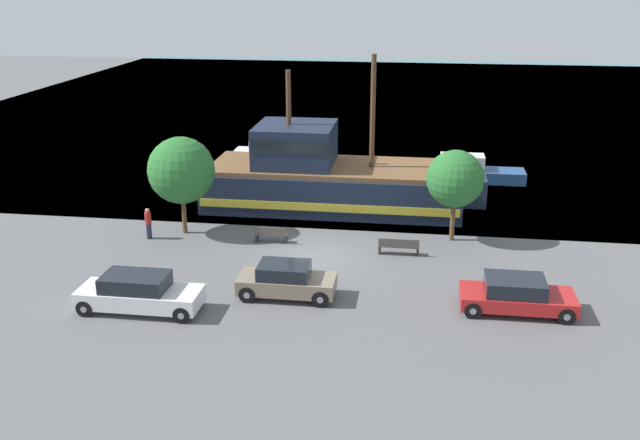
{
  "coord_description": "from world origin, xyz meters",
  "views": [
    {
      "loc": [
        4.68,
        -31.26,
        12.85
      ],
      "look_at": [
        -0.1,
        2.0,
        1.2
      ],
      "focal_mm": 40.0,
      "sensor_mm": 36.0,
      "label": 1
    }
  ],
  "objects_px": {
    "moored_boat_dockside": "(269,153)",
    "pedestrian_walking_near": "(148,223)",
    "parked_car_curb_front": "(516,295)",
    "bench_promenade_east": "(271,234)",
    "fire_hydrant": "(523,283)",
    "parked_car_curb_rear": "(286,281)",
    "pirate_ship": "(329,178)",
    "moored_boat_outer": "(468,171)",
    "parked_car_curb_mid": "(139,293)",
    "bench_promenade_west": "(399,246)"
  },
  "relations": [
    {
      "from": "parked_car_curb_rear",
      "to": "fire_hydrant",
      "type": "xyz_separation_m",
      "value": [
        9.86,
        1.89,
        -0.32
      ]
    },
    {
      "from": "moored_boat_dockside",
      "to": "parked_car_curb_front",
      "type": "bearing_deg",
      "value": -56.44
    },
    {
      "from": "moored_boat_outer",
      "to": "parked_car_curb_rear",
      "type": "height_order",
      "value": "moored_boat_outer"
    },
    {
      "from": "parked_car_curb_rear",
      "to": "bench_promenade_east",
      "type": "xyz_separation_m",
      "value": [
        -1.95,
        6.15,
        -0.3
      ]
    },
    {
      "from": "parked_car_curb_rear",
      "to": "pedestrian_walking_near",
      "type": "relative_size",
      "value": 2.49
    },
    {
      "from": "parked_car_curb_front",
      "to": "fire_hydrant",
      "type": "xyz_separation_m",
      "value": [
        0.5,
        1.93,
        -0.3
      ]
    },
    {
      "from": "parked_car_curb_mid",
      "to": "bench_promenade_west",
      "type": "xyz_separation_m",
      "value": [
        10.08,
        7.49,
        -0.32
      ]
    },
    {
      "from": "parked_car_curb_rear",
      "to": "bench_promenade_west",
      "type": "distance_m",
      "value": 7.01
    },
    {
      "from": "pedestrian_walking_near",
      "to": "fire_hydrant",
      "type": "bearing_deg",
      "value": -12.3
    },
    {
      "from": "pirate_ship",
      "to": "parked_car_curb_front",
      "type": "xyz_separation_m",
      "value": [
        9.23,
        -12.56,
        -0.96
      ]
    },
    {
      "from": "parked_car_curb_front",
      "to": "fire_hydrant",
      "type": "distance_m",
      "value": 2.02
    },
    {
      "from": "moored_boat_outer",
      "to": "pedestrian_walking_near",
      "type": "height_order",
      "value": "moored_boat_outer"
    },
    {
      "from": "parked_car_curb_front",
      "to": "moored_boat_outer",
      "type": "bearing_deg",
      "value": 92.79
    },
    {
      "from": "moored_boat_outer",
      "to": "parked_car_curb_rear",
      "type": "distance_m",
      "value": 20.95
    },
    {
      "from": "pirate_ship",
      "to": "moored_boat_dockside",
      "type": "relative_size",
      "value": 3.06
    },
    {
      "from": "pirate_ship",
      "to": "moored_boat_outer",
      "type": "xyz_separation_m",
      "value": [
        8.29,
        6.66,
        -1.05
      ]
    },
    {
      "from": "bench_promenade_west",
      "to": "bench_promenade_east",
      "type": "bearing_deg",
      "value": 173.18
    },
    {
      "from": "moored_boat_dockside",
      "to": "pedestrian_walking_near",
      "type": "bearing_deg",
      "value": -99.5
    },
    {
      "from": "bench_promenade_east",
      "to": "bench_promenade_west",
      "type": "xyz_separation_m",
      "value": [
        6.43,
        -0.77,
        0.01
      ]
    },
    {
      "from": "fire_hydrant",
      "to": "bench_promenade_east",
      "type": "relative_size",
      "value": 0.47
    },
    {
      "from": "moored_boat_dockside",
      "to": "pirate_ship",
      "type": "bearing_deg",
      "value": -60.22
    },
    {
      "from": "pirate_ship",
      "to": "parked_car_curb_rear",
      "type": "distance_m",
      "value": 12.56
    },
    {
      "from": "parked_car_curb_rear",
      "to": "parked_car_curb_mid",
      "type": "bearing_deg",
      "value": -159.38
    },
    {
      "from": "parked_car_curb_mid",
      "to": "bench_promenade_east",
      "type": "relative_size",
      "value": 3.02
    },
    {
      "from": "fire_hydrant",
      "to": "pedestrian_walking_near",
      "type": "bearing_deg",
      "value": 167.7
    },
    {
      "from": "parked_car_curb_front",
      "to": "parked_car_curb_mid",
      "type": "bearing_deg",
      "value": -172.12
    },
    {
      "from": "parked_car_curb_front",
      "to": "bench_promenade_west",
      "type": "bearing_deg",
      "value": 131.98
    },
    {
      "from": "moored_boat_dockside",
      "to": "fire_hydrant",
      "type": "distance_m",
      "value": 25.58
    },
    {
      "from": "moored_boat_outer",
      "to": "parked_car_curb_front",
      "type": "relative_size",
      "value": 1.56
    },
    {
      "from": "parked_car_curb_front",
      "to": "moored_boat_dockside",
      "type": "bearing_deg",
      "value": 123.56
    },
    {
      "from": "bench_promenade_east",
      "to": "pedestrian_walking_near",
      "type": "bearing_deg",
      "value": -177.18
    },
    {
      "from": "pirate_ship",
      "to": "parked_car_curb_rear",
      "type": "bearing_deg",
      "value": -90.61
    },
    {
      "from": "parked_car_curb_rear",
      "to": "bench_promenade_east",
      "type": "bearing_deg",
      "value": 107.59
    },
    {
      "from": "parked_car_curb_front",
      "to": "parked_car_curb_rear",
      "type": "relative_size",
      "value": 1.12
    },
    {
      "from": "bench_promenade_west",
      "to": "parked_car_curb_front",
      "type": "bearing_deg",
      "value": -48.02
    },
    {
      "from": "moored_boat_dockside",
      "to": "parked_car_curb_mid",
      "type": "relative_size",
      "value": 1.05
    },
    {
      "from": "parked_car_curb_front",
      "to": "bench_promenade_east",
      "type": "relative_size",
      "value": 2.76
    },
    {
      "from": "parked_car_curb_mid",
      "to": "parked_car_curb_rear",
      "type": "xyz_separation_m",
      "value": [
        5.6,
        2.11,
        -0.03
      ]
    },
    {
      "from": "moored_boat_outer",
      "to": "bench_promenade_east",
      "type": "relative_size",
      "value": 4.31
    },
    {
      "from": "parked_car_curb_front",
      "to": "parked_car_curb_rear",
      "type": "distance_m",
      "value": 9.36
    },
    {
      "from": "moored_boat_outer",
      "to": "fire_hydrant",
      "type": "relative_size",
      "value": 9.2
    },
    {
      "from": "moored_boat_dockside",
      "to": "pedestrian_walking_near",
      "type": "xyz_separation_m",
      "value": [
        -2.76,
        -16.5,
        0.24
      ]
    },
    {
      "from": "fire_hydrant",
      "to": "bench_promenade_west",
      "type": "bearing_deg",
      "value": 147.02
    },
    {
      "from": "fire_hydrant",
      "to": "pirate_ship",
      "type": "bearing_deg",
      "value": 132.48
    },
    {
      "from": "parked_car_curb_mid",
      "to": "bench_promenade_west",
      "type": "relative_size",
      "value": 2.54
    },
    {
      "from": "moored_boat_dockside",
      "to": "parked_car_curb_front",
      "type": "relative_size",
      "value": 1.15
    },
    {
      "from": "moored_boat_outer",
      "to": "pedestrian_walking_near",
      "type": "distance_m",
      "value": 21.35
    },
    {
      "from": "pirate_ship",
      "to": "moored_boat_dockside",
      "type": "height_order",
      "value": "pirate_ship"
    },
    {
      "from": "parked_car_curb_mid",
      "to": "pedestrian_walking_near",
      "type": "xyz_separation_m",
      "value": [
        -2.65,
        7.95,
        0.05
      ]
    },
    {
      "from": "moored_boat_outer",
      "to": "bench_promenade_east",
      "type": "distance_m",
      "value": 16.65
    }
  ]
}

